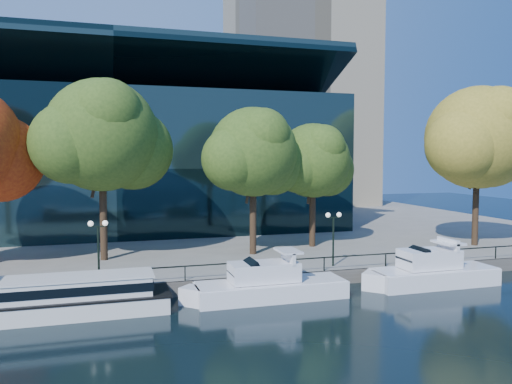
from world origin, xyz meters
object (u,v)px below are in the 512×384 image
object	(u,v)px
cruiser_far	(429,271)
tree_2	(104,138)
tree_3	(255,154)
tree_5	(480,140)
tree_4	(314,162)
cruiser_near	(265,284)
lamp_2	(333,226)
tour_boat	(47,297)
lamp_1	(98,237)

from	to	relation	value
cruiser_far	tree_2	bearing A→B (deg)	153.34
tree_3	tree_5	xyz separation A→B (m)	(20.93, -1.82, 1.31)
tree_3	tree_4	distance (m)	6.53
cruiser_near	lamp_2	world-z (taller)	lamp_2
tree_4	tour_boat	bearing A→B (deg)	-151.56
tree_3	tour_boat	bearing A→B (deg)	-147.63
tree_4	lamp_2	world-z (taller)	tree_4
cruiser_near	cruiser_far	world-z (taller)	cruiser_far
tree_2	lamp_2	size ratio (longest dim) A/B	3.54
lamp_1	tree_4	bearing A→B (deg)	23.43
tour_boat	cruiser_near	size ratio (longest dim) A/B	1.33
tree_4	tree_5	xyz separation A→B (m)	(14.73, -3.76, 2.04)
tour_boat	lamp_1	size ratio (longest dim) A/B	3.58
cruiser_far	tree_2	size ratio (longest dim) A/B	0.72
tree_2	lamp_1	size ratio (longest dim) A/B	3.54
tour_boat	tree_2	size ratio (longest dim) A/B	1.01
cruiser_far	tree_2	xyz separation A→B (m)	(-21.93, 11.01, 9.60)
tree_2	tree_5	size ratio (longest dim) A/B	0.98
tour_boat	tree_3	bearing A→B (deg)	32.37
tour_boat	tree_5	world-z (taller)	tree_5
tree_5	lamp_1	bearing A→B (deg)	-172.63
tree_2	lamp_1	world-z (taller)	tree_2
tree_4	lamp_2	xyz separation A→B (m)	(-1.90, -8.08, -4.69)
tree_3	lamp_2	bearing A→B (deg)	-55.01
cruiser_far	lamp_1	xyz separation A→B (m)	(-22.39, 3.82, 2.92)
tree_4	tree_5	distance (m)	15.34
cruiser_near	lamp_1	size ratio (longest dim) A/B	2.69
tour_boat	cruiser_near	distance (m)	13.01
tree_4	cruiser_far	bearing A→B (deg)	-72.49
tree_3	tree_4	bearing A→B (deg)	17.42
tour_boat	lamp_2	distance (m)	20.06
tour_boat	tree_5	bearing A→B (deg)	12.24
tour_boat	cruiser_far	distance (m)	25.20
cruiser_near	lamp_2	size ratio (longest dim) A/B	2.69
tree_2	tree_5	xyz separation A→B (m)	(32.91, -2.88, 0.05)
cruiser_near	tree_3	size ratio (longest dim) A/B	0.88
tree_2	tree_3	distance (m)	12.09
cruiser_near	tour_boat	bearing A→B (deg)	179.42
tour_boat	lamp_1	xyz separation A→B (m)	(2.81, 3.53, 2.82)
lamp_1	lamp_2	size ratio (longest dim) A/B	1.00
cruiser_far	lamp_2	bearing A→B (deg)	145.98
cruiser_far	tree_3	distance (m)	16.35
cruiser_far	tour_boat	bearing A→B (deg)	179.36
cruiser_near	tree_2	xyz separation A→B (m)	(-9.74, 10.86, 9.68)
cruiser_near	tree_3	bearing A→B (deg)	77.13
cruiser_near	tree_2	size ratio (longest dim) A/B	0.76
lamp_2	cruiser_near	bearing A→B (deg)	-150.71
tour_boat	tree_2	xyz separation A→B (m)	(3.27, 10.73, 9.49)
tree_3	tree_4	xyz separation A→B (m)	(6.20, 1.94, -0.72)
tree_2	tour_boat	bearing A→B (deg)	-106.94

